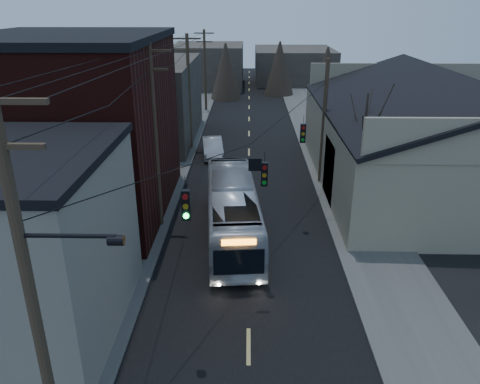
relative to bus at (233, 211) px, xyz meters
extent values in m
cube|color=black|center=(0.87, 13.24, -1.50)|extent=(9.00, 110.00, 0.02)
cube|color=#474744|center=(-5.63, 13.24, -1.45)|extent=(4.00, 110.00, 0.12)
cube|color=#474744|center=(7.37, 13.24, -1.45)|extent=(4.00, 110.00, 0.12)
cube|color=gray|center=(-8.13, -7.76, 1.99)|extent=(8.00, 8.00, 7.00)
cube|color=black|center=(-9.13, 3.24, 3.49)|extent=(10.00, 12.00, 10.00)
cube|color=#38332D|center=(-8.63, 19.24, 1.99)|extent=(9.00, 14.00, 7.00)
cube|color=gray|center=(13.87, 8.24, 0.99)|extent=(16.00, 20.00, 5.00)
cube|color=black|center=(9.87, 8.24, 4.79)|extent=(8.16, 20.60, 2.86)
cube|color=#38332D|center=(-5.13, 48.24, 1.49)|extent=(10.00, 12.00, 6.00)
cube|color=#38332D|center=(7.87, 53.24, 0.99)|extent=(12.00, 14.00, 5.00)
cone|color=black|center=(7.37, 3.24, 2.09)|extent=(0.40, 0.40, 7.20)
cylinder|color=#382B1E|center=(-4.13, -13.76, 3.74)|extent=(0.28, 0.28, 10.50)
cylinder|color=#382B1E|center=(-4.13, 1.24, 3.49)|extent=(0.28, 0.28, 10.00)
cube|color=#382B1E|center=(-4.13, 1.24, 8.09)|extent=(2.20, 0.12, 0.12)
cylinder|color=#382B1E|center=(-4.13, 16.24, 3.24)|extent=(0.28, 0.28, 9.50)
cube|color=#382B1E|center=(-4.13, 16.24, 7.59)|extent=(2.20, 0.12, 0.12)
cylinder|color=#382B1E|center=(-4.13, 31.24, 2.99)|extent=(0.28, 0.28, 9.00)
cube|color=#382B1E|center=(-4.13, 31.24, 7.09)|extent=(2.20, 0.12, 0.12)
cylinder|color=#382B1E|center=(5.87, 8.24, 2.74)|extent=(0.28, 0.28, 8.50)
cube|color=black|center=(-1.13, -9.26, 4.44)|extent=(0.28, 0.20, 1.00)
cube|color=black|center=(1.47, -4.76, 3.84)|extent=(0.28, 0.20, 1.00)
cube|color=black|center=(3.67, 1.24, 3.94)|extent=(0.28, 0.20, 1.00)
imported|color=#ADB1B9|center=(0.00, 0.00, 0.00)|extent=(3.43, 11.02, 3.02)
imported|color=#A3A5AB|center=(-2.13, 14.22, -0.77)|extent=(2.16, 4.65, 1.47)
camera|label=1|loc=(0.81, -22.63, 10.38)|focal=35.00mm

